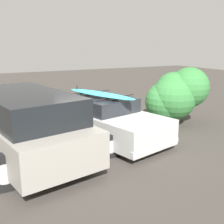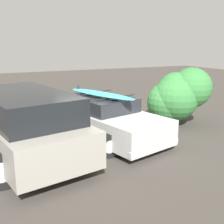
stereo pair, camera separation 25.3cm
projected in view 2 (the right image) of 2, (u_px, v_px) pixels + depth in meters
The scene contains 4 objects.
ground_plane at pixel (103, 135), 9.05m from camera, with size 44.00×44.00×0.02m, color #423D38.
sedan_car at pixel (103, 118), 8.73m from camera, with size 2.97×4.69×1.57m.
suv_car at pixel (24, 124), 7.14m from camera, with size 3.20×4.83×1.72m.
bush_near_left at pixel (176, 95), 10.02m from camera, with size 2.19×2.16×2.08m.
Camera 2 is at (3.50, 7.88, 2.88)m, focal length 45.00 mm.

